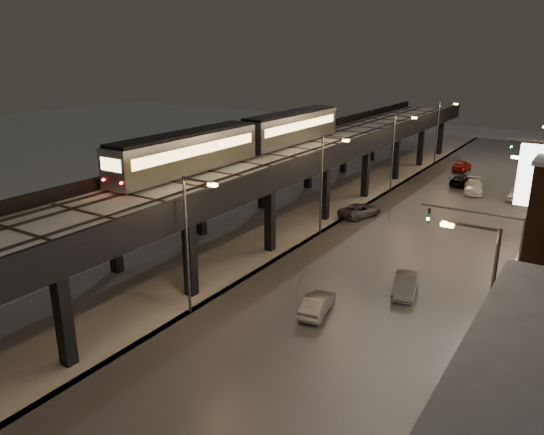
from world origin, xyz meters
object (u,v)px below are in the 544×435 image
Objects in this scene: car_mid_silver at (360,211)px; car_mid_dark at (463,180)px; car_near_white at (317,305)px; car_far_white at (462,166)px; car_onc_red at (517,194)px; subway_train at (247,138)px; car_onc_white at (474,187)px; car_onc_silver at (405,285)px.

car_mid_silver is 1.01× the size of car_mid_dark.
car_far_white is at bearing -97.50° from car_near_white.
car_near_white is at bearing -96.81° from car_onc_red.
subway_train reaches higher than car_mid_silver.
car_mid_dark is 3.36m from car_onc_white.
subway_train is 36.76m from car_far_white.
car_near_white is at bearing 101.21° from car_mid_dark.
car_onc_red is (4.82, -0.73, -0.00)m from car_onc_white.
car_onc_red reaches higher than car_mid_dark.
car_far_white reaches higher than car_onc_red.
car_mid_dark is at bearing 108.11° from car_far_white.
subway_train is at bearing -52.70° from car_near_white.
car_onc_red reaches higher than car_near_white.
car_onc_red is at bearing 46.27° from subway_train.
car_mid_dark is (5.63, 18.65, 0.02)m from car_mid_silver.
car_onc_red is (6.66, -3.54, 0.03)m from car_mid_dark.
car_far_white is at bearing 85.62° from car_onc_silver.
car_onc_silver is 0.83× the size of car_onc_white.
car_mid_dark is 1.10× the size of car_far_white.
car_onc_red is (21.14, 22.10, -7.49)m from subway_train.
car_onc_white reaches higher than car_onc_red.
car_onc_silver is at bearing -22.28° from subway_train.
car_far_white is (3.46, 26.83, 0.07)m from car_mid_silver.
car_onc_silver is 29.82m from car_onc_red.
car_onc_white reaches higher than car_near_white.
car_far_white is 41.90m from car_onc_silver.
car_far_white is (-2.17, 8.18, 0.04)m from car_mid_dark.
car_far_white reaches higher than car_onc_silver.
car_mid_dark reaches higher than car_mid_silver.
subway_train is at bearing -130.36° from car_onc_red.
car_mid_silver is at bearing 84.00° from car_mid_dark.
car_near_white is (14.77, -13.40, -7.56)m from subway_train.
subway_train is 6.82× the size of car_mid_silver.
car_far_white reaches higher than car_near_white.
subway_train reaches higher than car_mid_dark.
car_near_white is 0.83× the size of car_mid_dark.
car_mid_silver is 19.48m from car_onc_red.
car_mid_silver is 27.05m from car_far_white.
car_mid_dark is at bearing -100.05° from car_near_white.
car_onc_silver is at bearing 140.73° from car_mid_silver.
car_onc_white is at bearing 81.25° from car_onc_silver.
car_mid_silver is at bearing -84.29° from car_near_white.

